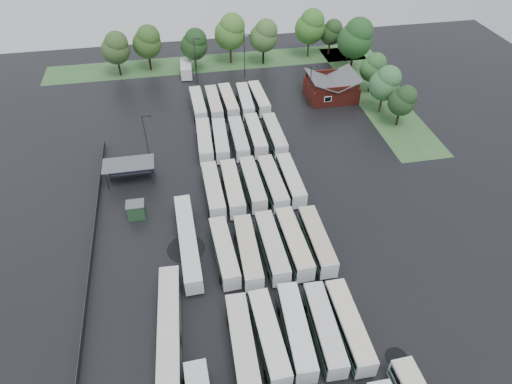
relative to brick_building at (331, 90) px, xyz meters
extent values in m
plane|color=black|center=(-24.00, -42.77, -1.87)|extent=(160.00, 160.00, 0.00)
cube|color=maroon|center=(0.00, 0.03, -0.17)|extent=(10.00, 8.00, 3.40)
cube|color=#4C4F51|center=(-2.50, 0.03, 2.43)|extent=(5.07, 8.60, 2.19)
cube|color=#4C4F51|center=(2.50, 0.03, 2.43)|extent=(5.07, 8.60, 2.19)
cube|color=maroon|center=(0.00, -3.97, 2.03)|extent=(9.00, 0.20, 1.20)
cube|color=silver|center=(-2.00, -4.02, 0.13)|extent=(1.60, 0.12, 1.20)
cylinder|color=#2D2D30|center=(-44.80, -22.77, -0.17)|extent=(0.16, 0.16, 3.40)
cylinder|color=#2D2D30|center=(-37.60, -22.77, -0.17)|extent=(0.16, 0.16, 3.40)
cylinder|color=#2D2D30|center=(-44.80, -19.57, -0.17)|extent=(0.16, 0.16, 3.40)
cylinder|color=#2D2D30|center=(-37.60, -19.57, -0.17)|extent=(0.16, 0.16, 3.40)
cube|color=#4C4F51|center=(-41.20, -21.17, 1.63)|extent=(8.20, 4.20, 0.15)
cube|color=navy|center=(-41.20, -19.27, -0.27)|extent=(7.60, 0.08, 2.60)
cube|color=#214625|center=(-40.20, -30.17, -0.62)|extent=(2.50, 2.00, 2.50)
cube|color=#4C4F51|center=(-40.20, -30.17, 0.69)|extent=(2.70, 2.20, 0.12)
cube|color=#35602E|center=(-22.00, 22.03, -1.86)|extent=(80.00, 10.00, 0.01)
cube|color=#35602E|center=(10.00, 0.03, -1.86)|extent=(10.00, 50.00, 0.01)
cube|color=#2D2D30|center=(-46.20, -34.77, -1.27)|extent=(0.10, 50.00, 1.20)
cube|color=silver|center=(-28.21, -55.29, -0.10)|extent=(2.66, 11.64, 2.66)
cube|color=black|center=(-28.21, -55.29, 0.43)|extent=(2.71, 11.18, 0.85)
cube|color=#0B5123|center=(-28.21, -55.29, -0.69)|extent=(2.70, 11.41, 0.58)
cube|color=beige|center=(-28.21, -55.29, 1.27)|extent=(2.55, 11.29, 0.12)
cylinder|color=black|center=(-28.21, -59.00, -1.43)|extent=(2.46, 0.93, 0.93)
cylinder|color=black|center=(-28.21, -51.58, -1.43)|extent=(2.46, 0.93, 0.93)
cube|color=silver|center=(-25.12, -55.09, -0.12)|extent=(2.77, 11.55, 2.63)
cube|color=black|center=(-25.12, -55.09, 0.40)|extent=(2.82, 11.09, 0.84)
cube|color=#164526|center=(-25.12, -55.09, -0.70)|extent=(2.81, 11.32, 0.58)
cube|color=silver|center=(-25.12, -55.09, 1.24)|extent=(2.67, 11.20, 0.11)
cylinder|color=black|center=(-25.12, -58.76, -1.44)|extent=(2.44, 0.92, 0.92)
cylinder|color=black|center=(-25.12, -51.42, -1.44)|extent=(2.44, 0.92, 0.92)
cube|color=silver|center=(-21.90, -54.88, -0.09)|extent=(2.98, 11.77, 2.67)
cube|color=black|center=(-21.90, -54.88, 0.44)|extent=(3.01, 11.31, 0.86)
cube|color=#0A4620|center=(-21.90, -54.88, -0.68)|extent=(3.01, 11.54, 0.59)
cube|color=silver|center=(-21.90, -54.88, 1.29)|extent=(2.86, 11.42, 0.12)
cylinder|color=black|center=(-21.90, -58.62, -1.43)|extent=(2.48, 0.93, 0.93)
cylinder|color=black|center=(-21.90, -51.15, -1.43)|extent=(2.48, 0.93, 0.93)
cube|color=silver|center=(-18.63, -55.16, -0.14)|extent=(2.75, 11.43, 2.60)
cube|color=black|center=(-18.63, -55.16, 0.38)|extent=(2.79, 10.98, 0.83)
cube|color=#084A1F|center=(-18.63, -55.16, -0.71)|extent=(2.79, 11.20, 0.57)
cube|color=beige|center=(-18.63, -55.16, 1.21)|extent=(2.65, 11.08, 0.11)
cylinder|color=black|center=(-18.63, -58.79, -1.44)|extent=(2.41, 0.91, 0.91)
cylinder|color=black|center=(-18.63, -51.53, -1.44)|extent=(2.41, 0.91, 0.91)
cube|color=silver|center=(-15.72, -55.39, -0.12)|extent=(2.42, 11.48, 2.63)
cube|color=black|center=(-15.72, -55.39, 0.41)|extent=(2.48, 11.02, 0.84)
cube|color=#0F5229|center=(-15.72, -55.39, -0.70)|extent=(2.47, 11.25, 0.58)
cube|color=beige|center=(-15.72, -55.39, 1.24)|extent=(2.32, 11.14, 0.11)
cylinder|color=black|center=(-15.72, -59.06, -1.44)|extent=(2.44, 0.92, 0.92)
cylinder|color=black|center=(-15.72, -51.71, -1.44)|extent=(2.44, 0.92, 0.92)
cube|color=silver|center=(-28.34, -41.32, -0.15)|extent=(2.89, 11.35, 2.58)
cube|color=black|center=(-28.34, -41.32, 0.36)|extent=(2.93, 10.91, 0.83)
cube|color=#154C2B|center=(-28.34, -41.32, -0.72)|extent=(2.93, 11.13, 0.57)
cube|color=beige|center=(-28.34, -41.32, 1.18)|extent=(2.78, 11.01, 0.11)
cylinder|color=black|center=(-28.34, -44.93, -1.44)|extent=(2.39, 0.90, 0.90)
cylinder|color=black|center=(-28.34, -37.72, -1.44)|extent=(2.39, 0.90, 0.90)
cube|color=silver|center=(-25.22, -41.92, -0.09)|extent=(2.70, 11.74, 2.68)
cube|color=black|center=(-25.22, -41.92, 0.45)|extent=(2.75, 11.27, 0.86)
cube|color=#12542E|center=(-25.22, -41.92, -0.68)|extent=(2.74, 11.50, 0.59)
cube|color=#BEB697|center=(-25.22, -41.92, 1.30)|extent=(2.60, 11.38, 0.12)
cylinder|color=black|center=(-25.22, -45.66, -1.43)|extent=(2.48, 0.93, 0.93)
cylinder|color=black|center=(-25.22, -38.18, -1.43)|extent=(2.48, 0.93, 0.93)
cube|color=silver|center=(-21.88, -41.66, -0.09)|extent=(2.60, 11.73, 2.68)
cube|color=black|center=(-21.88, -41.66, 0.45)|extent=(2.66, 11.26, 0.86)
cube|color=#17542E|center=(-21.88, -41.66, -0.68)|extent=(2.65, 11.50, 0.59)
cube|color=beige|center=(-21.88, -41.66, 1.30)|extent=(2.50, 11.38, 0.12)
cylinder|color=black|center=(-21.88, -45.41, -1.43)|extent=(2.49, 0.94, 0.94)
cylinder|color=black|center=(-21.88, -37.92, -1.43)|extent=(2.49, 0.94, 0.94)
cube|color=silver|center=(-18.76, -41.48, -0.08)|extent=(2.78, 11.84, 2.70)
cube|color=black|center=(-18.76, -41.48, 0.46)|extent=(2.83, 11.37, 0.86)
cube|color=#0A431C|center=(-18.76, -41.48, -0.67)|extent=(2.83, 11.60, 0.59)
cube|color=beige|center=(-18.76, -41.48, 1.32)|extent=(2.68, 11.48, 0.12)
cylinder|color=black|center=(-18.76, -45.24, -1.42)|extent=(2.50, 0.94, 0.94)
cylinder|color=black|center=(-18.76, -37.71, -1.42)|extent=(2.50, 0.94, 0.94)
cube|color=silver|center=(-15.48, -41.65, -0.12)|extent=(2.41, 11.48, 2.63)
cube|color=black|center=(-15.48, -41.65, 0.40)|extent=(2.47, 11.02, 0.84)
cube|color=#15552B|center=(-15.48, -41.65, -0.70)|extent=(2.46, 11.25, 0.58)
cube|color=#BFB196|center=(-15.48, -41.65, 1.24)|extent=(2.32, 11.13, 0.11)
cylinder|color=black|center=(-15.48, -45.32, -1.44)|extent=(2.44, 0.92, 0.92)
cylinder|color=black|center=(-15.48, -37.98, -1.44)|extent=(2.44, 0.92, 0.92)
cube|color=silver|center=(-28.33, -28.22, -0.10)|extent=(2.62, 11.67, 2.67)
cube|color=black|center=(-28.33, -28.22, 0.44)|extent=(2.67, 11.21, 0.85)
cube|color=#0F5327|center=(-28.33, -28.22, -0.68)|extent=(2.67, 11.44, 0.59)
cube|color=beige|center=(-28.33, -28.22, 1.29)|extent=(2.52, 11.32, 0.12)
cylinder|color=black|center=(-28.33, -31.94, -1.43)|extent=(2.47, 0.93, 0.93)
cylinder|color=black|center=(-28.33, -24.50, -1.43)|extent=(2.47, 0.93, 0.93)
cube|color=silver|center=(-25.29, -28.28, -0.09)|extent=(2.48, 11.72, 2.68)
cube|color=black|center=(-25.29, -28.28, 0.45)|extent=(2.54, 11.25, 0.86)
cube|color=#0E5325|center=(-25.29, -28.28, -0.68)|extent=(2.53, 11.48, 0.59)
cube|color=beige|center=(-25.29, -28.28, 1.30)|extent=(2.38, 11.36, 0.12)
cylinder|color=black|center=(-25.29, -32.02, -1.43)|extent=(2.49, 0.94, 0.94)
cylinder|color=black|center=(-25.29, -24.53, -1.43)|extent=(2.49, 0.94, 0.94)
cube|color=silver|center=(-21.98, -27.76, -0.12)|extent=(2.53, 11.48, 2.62)
cube|color=black|center=(-21.98, -27.76, 0.40)|extent=(2.59, 11.02, 0.84)
cube|color=#07441E|center=(-21.98, -27.76, -0.70)|extent=(2.58, 11.25, 0.58)
cube|color=beige|center=(-21.98, -27.76, 1.24)|extent=(2.43, 11.14, 0.11)
cylinder|color=black|center=(-21.98, -31.43, -1.44)|extent=(2.43, 0.92, 0.92)
cylinder|color=black|center=(-21.98, -24.10, -1.44)|extent=(2.43, 0.92, 0.92)
cube|color=silver|center=(-18.85, -28.27, -0.08)|extent=(2.80, 11.84, 2.70)
cube|color=black|center=(-18.85, -28.27, 0.46)|extent=(2.84, 11.37, 0.86)
cube|color=#08521F|center=(-18.85, -28.27, -0.67)|extent=(2.84, 11.60, 0.59)
cube|color=beige|center=(-18.85, -28.27, 1.32)|extent=(2.69, 11.48, 0.12)
cylinder|color=black|center=(-18.85, -32.04, -1.42)|extent=(2.50, 0.94, 0.94)
cylinder|color=black|center=(-18.85, -24.51, -1.42)|extent=(2.50, 0.94, 0.94)
cube|color=silver|center=(-15.77, -27.86, -0.15)|extent=(2.41, 11.27, 2.58)
cube|color=black|center=(-15.77, -27.86, 0.36)|extent=(2.47, 10.82, 0.83)
cube|color=#104325|center=(-15.77, -27.86, -0.72)|extent=(2.46, 11.04, 0.57)
cube|color=beige|center=(-15.77, -27.86, 1.18)|extent=(2.32, 10.93, 0.11)
cylinder|color=black|center=(-15.77, -31.46, -1.44)|extent=(2.39, 0.90, 0.90)
cylinder|color=black|center=(-15.77, -24.26, -1.44)|extent=(2.39, 0.90, 0.90)
cube|color=silver|center=(-28.27, -14.21, -0.10)|extent=(2.80, 11.67, 2.66)
cube|color=black|center=(-28.27, -14.21, 0.43)|extent=(2.85, 11.21, 0.85)
cube|color=#0D4D24|center=(-28.27, -14.21, -0.69)|extent=(2.85, 11.44, 0.58)
cube|color=beige|center=(-28.27, -14.21, 1.28)|extent=(2.70, 11.32, 0.12)
cylinder|color=black|center=(-28.27, -17.92, -1.43)|extent=(2.46, 0.93, 0.93)
cylinder|color=black|center=(-28.27, -10.50, -1.43)|extent=(2.46, 0.93, 0.93)
cube|color=silver|center=(-25.38, -14.43, -0.17)|extent=(2.83, 11.24, 2.56)
cube|color=black|center=(-25.38, -14.43, 0.34)|extent=(2.87, 10.80, 0.82)
cube|color=#0F4523|center=(-25.38, -14.43, -0.73)|extent=(2.87, 11.02, 0.56)
cube|color=silver|center=(-25.38, -14.43, 1.15)|extent=(2.73, 10.91, 0.11)
cylinder|color=black|center=(-25.38, -17.99, -1.45)|extent=(2.37, 0.89, 0.89)
cylinder|color=black|center=(-25.38, -10.86, -1.45)|extent=(2.37, 0.89, 0.89)
cube|color=silver|center=(-22.11, -14.50, -0.14)|extent=(2.50, 11.41, 2.61)
cube|color=black|center=(-22.11, -14.50, 0.39)|extent=(2.55, 10.95, 0.83)
cube|color=#094D21|center=(-22.11, -14.50, -0.71)|extent=(2.54, 11.18, 0.57)
cube|color=beige|center=(-22.11, -14.50, 1.22)|extent=(2.40, 11.06, 0.11)
cylinder|color=black|center=(-22.11, -18.14, -1.44)|extent=(2.42, 0.91, 0.91)
cylinder|color=black|center=(-22.11, -10.85, -1.44)|extent=(2.42, 0.91, 0.91)
cube|color=silver|center=(-18.89, -14.04, -0.13)|extent=(2.45, 11.46, 2.62)
cube|color=black|center=(-18.89, -14.04, 0.40)|extent=(2.50, 11.00, 0.84)
cube|color=#1A532D|center=(-18.89, -14.04, -0.70)|extent=(2.49, 11.23, 0.58)
cube|color=silver|center=(-18.89, -14.04, 1.23)|extent=(2.35, 11.11, 0.11)
cylinder|color=black|center=(-18.89, -17.70, -1.44)|extent=(2.43, 0.92, 0.92)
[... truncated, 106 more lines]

